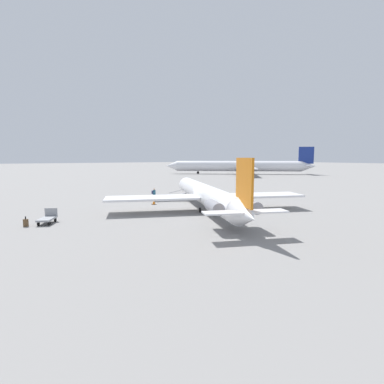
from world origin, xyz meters
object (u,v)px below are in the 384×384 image
boarding_stairs (166,198)px  suitcase (26,223)px  passenger (154,194)px  airplane_far_center (240,166)px  airplane_main (206,195)px  luggage_cart (47,218)px

boarding_stairs → suitcase: boarding_stairs is taller
boarding_stairs → passenger: 1.70m
airplane_far_center → boarding_stairs: 68.60m
boarding_stairs → airplane_far_center: bearing=61.5°
airplane_far_center → boarding_stairs: size_ratio=10.44×
airplane_main → passenger: size_ratio=15.64×
airplane_far_center → suitcase: 86.28m
airplane_main → boarding_stairs: size_ratio=6.64×
passenger → luggage_cart: 15.66m
suitcase → airplane_far_center: bearing=-54.7°
airplane_far_center → boarding_stairs: (-43.18, 53.25, -2.45)m
luggage_cart → airplane_main: bearing=-70.2°
airplane_main → airplane_far_center: size_ratio=0.64×
boarding_stairs → luggage_cart: size_ratio=1.67×
airplane_main → airplane_far_center: 74.00m
airplane_main → suitcase: bearing=106.1°
passenger → suitcase: (-7.36, 15.71, -0.67)m
passenger → suitcase: bearing=-132.5°
airplane_far_center → suitcase: (-49.85, 70.37, -2.47)m
airplane_far_center → passenger: 69.26m
boarding_stairs → suitcase: bearing=-136.3°
airplane_main → suitcase: (1.94, 17.52, -1.41)m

